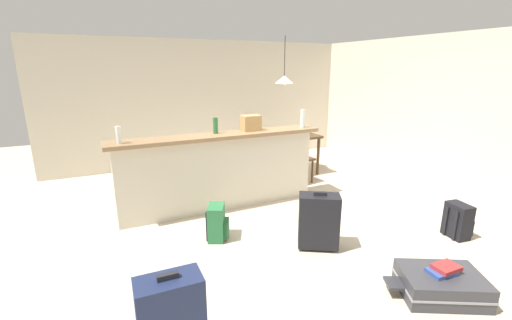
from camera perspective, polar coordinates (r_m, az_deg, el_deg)
ground_plane at (r=4.84m, az=4.54°, el=-8.95°), size 13.00×13.00×0.05m
wall_back at (r=7.24m, az=-7.55°, el=9.59°), size 6.60×0.10×2.50m
wall_right at (r=6.73m, az=26.72°, el=7.66°), size 0.10×6.00×2.50m
partition_half_wall at (r=4.77m, az=-5.88°, el=-2.34°), size 2.80×0.20×1.04m
bar_countertop at (r=4.64m, az=-6.06°, el=4.07°), size 2.96×0.40×0.05m
bottle_white at (r=4.32m, az=-22.15°, el=3.93°), size 0.07×0.07×0.21m
bottle_green at (r=4.67m, az=-6.86°, el=5.79°), size 0.07×0.07×0.22m
bottle_clear at (r=5.14m, az=7.85°, el=6.93°), size 0.07×0.07×0.27m
grocery_bag at (r=4.84m, az=-0.86°, el=6.26°), size 0.26×0.18×0.22m
dining_table at (r=6.39m, az=5.19°, el=3.41°), size 1.10×0.80×0.74m
dining_chair_near_partition at (r=5.96m, az=6.88°, el=1.20°), size 0.46×0.46×0.93m
pendant_lamp at (r=6.30m, az=4.79°, el=13.39°), size 0.34×0.34×0.86m
suitcase_flat_charcoal at (r=3.58m, az=28.70°, el=-17.96°), size 0.89×0.76×0.22m
suitcase_upright_navy at (r=2.59m, az=-14.13°, el=-24.37°), size 0.45×0.25×0.67m
backpack_green at (r=4.06m, az=-6.56°, el=-10.51°), size 0.32×0.33×0.42m
backpack_black at (r=4.73m, az=30.92°, el=-8.83°), size 0.28×0.30×0.42m
suitcase_upright_black at (r=3.85m, az=10.52°, el=-10.01°), size 0.50×0.43×0.67m
book_stack at (r=3.52m, az=29.12°, el=-15.83°), size 0.28×0.19×0.07m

